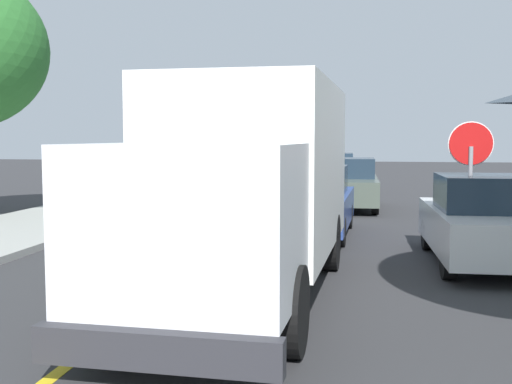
{
  "coord_description": "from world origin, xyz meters",
  "views": [
    {
      "loc": [
        2.99,
        -1.35,
        2.37
      ],
      "look_at": [
        1.15,
        9.56,
        1.4
      ],
      "focal_mm": 44.16,
      "sensor_mm": 36.0,
      "label": 1
    }
  ],
  "objects": [
    {
      "name": "stop_sign",
      "position": [
        4.92,
        10.48,
        1.86
      ],
      "size": [
        0.8,
        0.1,
        2.65
      ],
      "color": "gray",
      "rests_on": "ground"
    },
    {
      "name": "parked_van_across",
      "position": [
        5.2,
        10.77,
        0.79
      ],
      "size": [
        1.89,
        4.44,
        1.67
      ],
      "color": "silver",
      "rests_on": "ground"
    },
    {
      "name": "parked_car_mid",
      "position": [
        2.59,
        19.55,
        0.79
      ],
      "size": [
        1.86,
        4.42,
        1.67
      ],
      "color": "#4C564C",
      "rests_on": "ground"
    },
    {
      "name": "box_truck",
      "position": [
        1.32,
        7.87,
        1.77
      ],
      "size": [
        2.71,
        7.28,
        3.2
      ],
      "color": "silver",
      "rests_on": "ground"
    },
    {
      "name": "centre_line_yellow",
      "position": [
        0.0,
        10.0,
        0.0
      ],
      "size": [
        0.16,
        56.0,
        0.01
      ],
      "primitive_type": "cube",
      "color": "gold",
      "rests_on": "ground"
    },
    {
      "name": "parked_car_near",
      "position": [
        1.81,
        13.7,
        0.79
      ],
      "size": [
        1.96,
        4.46,
        1.67
      ],
      "color": "#2D4793",
      "rests_on": "ground"
    },
    {
      "name": "parked_car_far",
      "position": [
        1.8,
        26.02,
        0.79
      ],
      "size": [
        1.91,
        4.44,
        1.67
      ],
      "color": "silver",
      "rests_on": "ground"
    }
  ]
}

